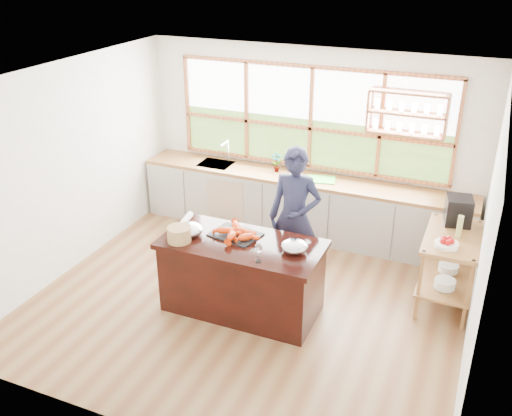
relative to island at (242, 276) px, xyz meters
The scene contains 18 objects.
ground_plane 0.50m from the island, 90.00° to the left, with size 5.00×5.00×0.00m, color olive.
room_shell 1.48m from the island, 88.06° to the left, with size 5.02×4.52×2.71m.
back_counter 2.14m from the island, 90.50° to the left, with size 4.90×0.63×0.90m.
right_shelf_unit 2.45m from the island, 26.44° to the left, with size 0.62×1.10×0.90m.
island is the anchor object (origin of this frame).
cook 1.01m from the island, 68.30° to the left, with size 0.65×0.43×1.79m, color #1A1C35.
potted_plant 2.32m from the island, 101.04° to the left, with size 0.15×0.10×0.29m, color slate.
cutting_board 2.20m from the island, 82.64° to the left, with size 0.40×0.30×0.01m, color #49CD41.
espresso_machine 2.70m from the island, 33.52° to the left, with size 0.30×0.32×0.34m, color black.
wine_bottle 2.56m from the island, 26.21° to the left, with size 0.07×0.07×0.26m, color tan.
fruit_bowl 2.34m from the island, 20.53° to the left, with size 0.26×0.26×0.11m.
slate_board 0.49m from the island, 136.72° to the left, with size 0.55×0.40×0.02m, color black.
lobster_pile 0.53m from the island, 139.31° to the left, with size 0.52×0.48×0.08m.
mixing_bowl_left 0.81m from the island, behind, with size 0.32×0.32×0.15m, color silver.
mixing_bowl_right 0.80m from the island, ahead, with size 0.30×0.30×0.14m, color silver.
wine_glass 0.77m from the island, 43.43° to the right, with size 0.08×0.08×0.22m.
wicker_basket 0.88m from the island, 159.51° to the right, with size 0.27×0.27×0.17m, color #A58950.
parchment_roll 0.98m from the island, 166.42° to the left, with size 0.08×0.08×0.30m, color silver.
Camera 1 is at (2.36, -5.35, 3.98)m, focal length 40.00 mm.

